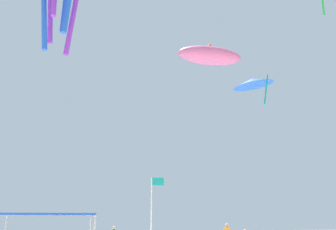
{
  "coord_description": "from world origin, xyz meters",
  "views": [
    {
      "loc": [
        -2.58,
        -14.06,
        2.16
      ],
      "look_at": [
        2.92,
        7.53,
        8.38
      ],
      "focal_mm": 39.96,
      "sensor_mm": 36.0,
      "label": 1
    }
  ],
  "objects_px": {
    "canopy_tent": "(48,217)",
    "banner_flag": "(153,214)",
    "kite_delta_blue": "(253,82)",
    "kite_inflatable_pink": "(210,55)"
  },
  "relations": [
    {
      "from": "kite_delta_blue",
      "to": "kite_inflatable_pink",
      "type": "relative_size",
      "value": 0.57
    },
    {
      "from": "kite_delta_blue",
      "to": "canopy_tent",
      "type": "bearing_deg",
      "value": 111.59
    },
    {
      "from": "banner_flag",
      "to": "kite_delta_blue",
      "type": "xyz_separation_m",
      "value": [
        8.95,
        6.68,
        9.59
      ]
    },
    {
      "from": "canopy_tent",
      "to": "kite_delta_blue",
      "type": "relative_size",
      "value": 0.83
    },
    {
      "from": "banner_flag",
      "to": "canopy_tent",
      "type": "bearing_deg",
      "value": -143.83
    },
    {
      "from": "banner_flag",
      "to": "kite_delta_blue",
      "type": "bearing_deg",
      "value": 36.77
    },
    {
      "from": "canopy_tent",
      "to": "banner_flag",
      "type": "xyz_separation_m",
      "value": [
        4.34,
        3.17,
        0.17
      ]
    },
    {
      "from": "canopy_tent",
      "to": "kite_delta_blue",
      "type": "xyz_separation_m",
      "value": [
        13.29,
        9.86,
        9.76
      ]
    },
    {
      "from": "canopy_tent",
      "to": "banner_flag",
      "type": "distance_m",
      "value": 5.38
    },
    {
      "from": "canopy_tent",
      "to": "kite_inflatable_pink",
      "type": "xyz_separation_m",
      "value": [
        13.07,
        17.88,
        15.45
      ]
    }
  ]
}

